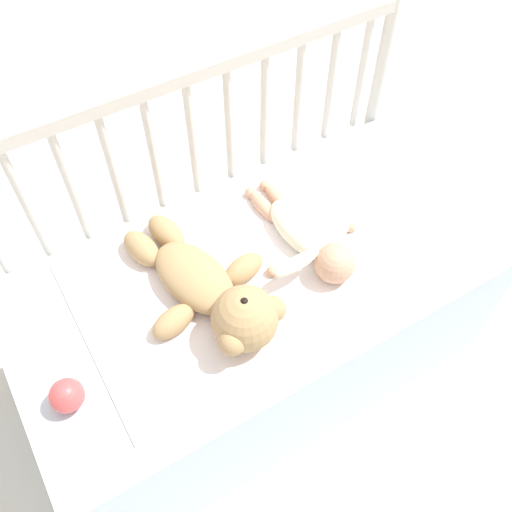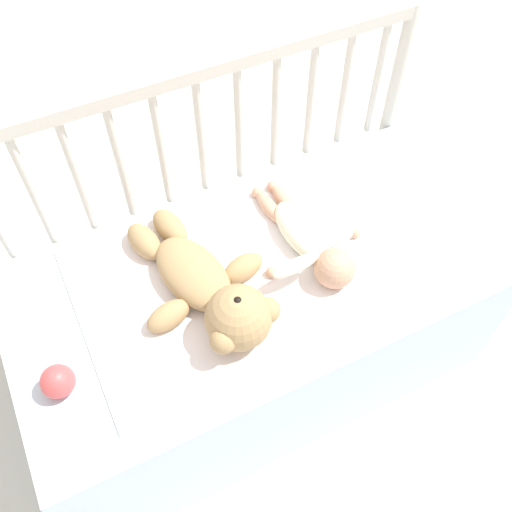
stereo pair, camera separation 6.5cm
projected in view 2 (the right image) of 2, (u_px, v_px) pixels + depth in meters
ground_plane at (258, 361)px, 1.89m from camera, size 12.00×12.00×0.00m
crib_mattress at (258, 323)px, 1.68m from camera, size 1.29×0.64×0.51m
crib_rail at (202, 152)px, 1.54m from camera, size 1.29×0.04×0.92m
blanket at (249, 268)px, 1.48m from camera, size 0.89×0.55×0.01m
teddy_bear at (210, 289)px, 1.38m from camera, size 0.35×0.51×0.16m
baby at (310, 240)px, 1.49m from camera, size 0.31×0.41×0.10m
toy_ball at (58, 381)px, 1.26m from camera, size 0.08×0.08×0.08m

